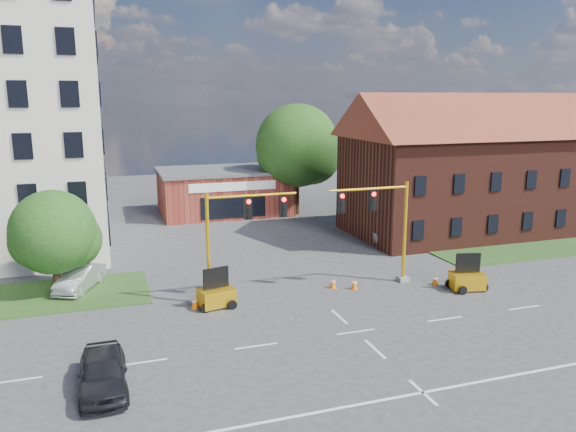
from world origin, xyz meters
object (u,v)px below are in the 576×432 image
object	(u,v)px
signal_mast_west	(238,232)
sedan_dark	(103,372)
signal_mast_east	(381,221)
trailer_east	(467,279)
pickup_white	(409,234)
trailer_west	(216,295)

from	to	relation	value
signal_mast_west	sedan_dark	size ratio (longest dim) A/B	1.39
signal_mast_east	trailer_east	distance (m)	6.06
signal_mast_west	trailer_east	size ratio (longest dim) A/B	2.92
trailer_east	sedan_dark	world-z (taller)	trailer_east
signal_mast_east	pickup_white	xyz separation A→B (m)	(6.60, 7.74, -3.10)
signal_mast_east	trailer_east	xyz separation A→B (m)	(4.42, -2.56, -3.25)
trailer_east	sedan_dark	bearing A→B (deg)	-152.14
signal_mast_west	pickup_white	world-z (taller)	signal_mast_west
signal_mast_west	pickup_white	bearing A→B (deg)	26.83
trailer_east	sedan_dark	size ratio (longest dim) A/B	0.48
signal_mast_west	pickup_white	size ratio (longest dim) A/B	1.05
trailer_east	pickup_white	size ratio (longest dim) A/B	0.36
signal_mast_west	trailer_west	size ratio (longest dim) A/B	2.95
signal_mast_west	pickup_white	xyz separation A→B (m)	(15.31, 7.74, -3.10)
pickup_white	sedan_dark	xyz separation A→B (m)	(-22.59, -15.62, -0.06)
signal_mast_east	sedan_dark	size ratio (longest dim) A/B	1.39
sedan_dark	pickup_white	bearing A→B (deg)	34.67
sedan_dark	signal_mast_east	bearing A→B (deg)	26.23
trailer_west	trailer_east	world-z (taller)	trailer_east
trailer_west	sedan_dark	bearing A→B (deg)	-141.45
trailer_east	sedan_dark	xyz separation A→B (m)	(-20.41, -5.31, 0.09)
signal_mast_east	sedan_dark	world-z (taller)	signal_mast_east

